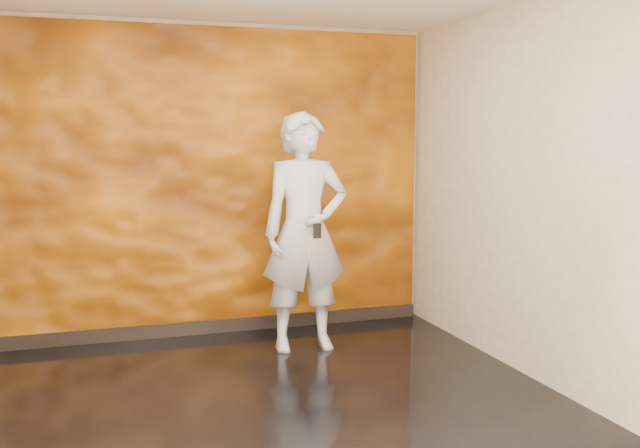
{
  "coord_description": "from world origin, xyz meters",
  "views": [
    {
      "loc": [
        -1.11,
        -4.43,
        1.8
      ],
      "look_at": [
        0.6,
        0.79,
        1.12
      ],
      "focal_mm": 40.0,
      "sensor_mm": 36.0,
      "label": 1
    }
  ],
  "objects": [
    {
      "name": "baseboard",
      "position": [
        0.0,
        1.92,
        0.06
      ],
      "size": [
        3.9,
        0.04,
        0.12
      ],
      "primitive_type": "cube",
      "color": "black",
      "rests_on": "ground"
    },
    {
      "name": "man",
      "position": [
        0.61,
        1.22,
        1.0
      ],
      "size": [
        0.75,
        0.51,
        2.0
      ],
      "primitive_type": "imported",
      "rotation": [
        0.0,
        0.0,
        -0.04
      ],
      "color": "#9095A0",
      "rests_on": "ground"
    },
    {
      "name": "room",
      "position": [
        0.0,
        0.0,
        1.4
      ],
      "size": [
        4.02,
        4.02,
        2.81
      ],
      "color": "black",
      "rests_on": "ground"
    },
    {
      "name": "feature_wall",
      "position": [
        0.0,
        1.96,
        1.38
      ],
      "size": [
        3.9,
        0.06,
        2.75
      ],
      "primitive_type": "cube",
      "color": "#D07208",
      "rests_on": "ground"
    },
    {
      "name": "phone",
      "position": [
        0.63,
        0.94,
        1.04
      ],
      "size": [
        0.07,
        0.02,
        0.12
      ],
      "primitive_type": "cube",
      "rotation": [
        0.0,
        0.0,
        -0.13
      ],
      "color": "black",
      "rests_on": "man"
    }
  ]
}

